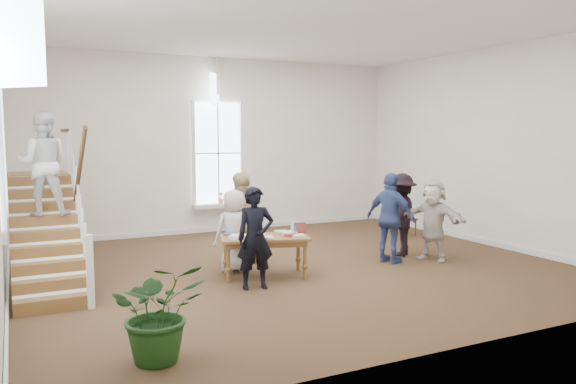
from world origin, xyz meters
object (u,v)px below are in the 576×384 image
person_yellow (239,219)px  floor_plant (160,311)px  library_table (264,241)px  woman_cluster_c (433,220)px  side_chair (404,216)px  elderly_woman (234,231)px  woman_cluster_b (401,215)px  woman_cluster_a (391,218)px  police_officer (255,238)px

person_yellow → floor_plant: (-2.53, -4.02, -0.33)m
library_table → woman_cluster_c: bearing=10.6°
person_yellow → side_chair: size_ratio=1.99×
elderly_woman → side_chair: 5.40m
elderly_woman → woman_cluster_b: bearing=173.8°
library_table → floor_plant: (-2.58, -2.92, -0.08)m
elderly_woman → woman_cluster_a: bearing=164.7°
library_table → side_chair: 5.28m
elderly_woman → side_chair: size_ratio=1.69×
woman_cluster_b → woman_cluster_c: 0.72m
woman_cluster_a → side_chair: woman_cluster_a is taller
library_table → woman_cluster_b: size_ratio=0.98×
elderly_woman → floor_plant: bearing=55.6°
library_table → police_officer: bearing=-109.1°
woman_cluster_c → library_table: bearing=-115.5°
library_table → woman_cluster_b: bearing=21.5°
person_yellow → floor_plant: person_yellow is taller
police_officer → elderly_woman: police_officer is taller
person_yellow → library_table: bearing=78.7°
woman_cluster_a → woman_cluster_b: size_ratio=1.03×
floor_plant → side_chair: bearing=34.6°
woman_cluster_b → floor_plant: (-5.86, -3.26, -0.29)m
police_officer → side_chair: (5.26, 2.82, -0.35)m
elderly_woman → woman_cluster_c: size_ratio=0.93×
police_officer → floor_plant: 3.13m
woman_cluster_b → woman_cluster_c: (0.30, -0.65, -0.04)m
library_table → woman_cluster_c: (3.58, -0.31, 0.17)m
side_chair → person_yellow: bearing=-176.2°
person_yellow → side_chair: person_yellow is taller
woman_cluster_a → woman_cluster_b: 0.75m
library_table → elderly_woman: bearing=135.8°
person_yellow → woman_cluster_b: 3.42m
elderly_woman → police_officer: bearing=83.4°
police_officer → side_chair: size_ratio=1.87×
elderly_woman → floor_plant: size_ratio=1.33×
woman_cluster_c → woman_cluster_b: bearing=-175.7°
police_officer → woman_cluster_a: size_ratio=0.94×
woman_cluster_b → side_chair: size_ratio=1.91×
elderly_woman → side_chair: (5.16, 1.57, -0.27)m
elderly_woman → woman_cluster_b: 3.64m
person_yellow → woman_cluster_c: bearing=144.8°
library_table → woman_cluster_a: woman_cluster_a is taller
woman_cluster_c → police_officer: bearing=-105.7°
library_table → police_officer: size_ratio=1.01×
woman_cluster_a → floor_plant: (-5.26, -2.81, -0.32)m
floor_plant → side_chair: 8.98m
elderly_woman → woman_cluster_b: woman_cluster_b is taller
police_officer → woman_cluster_b: size_ratio=0.98×
person_yellow → side_chair: 4.99m
library_table → police_officer: (-0.45, -0.65, 0.20)m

